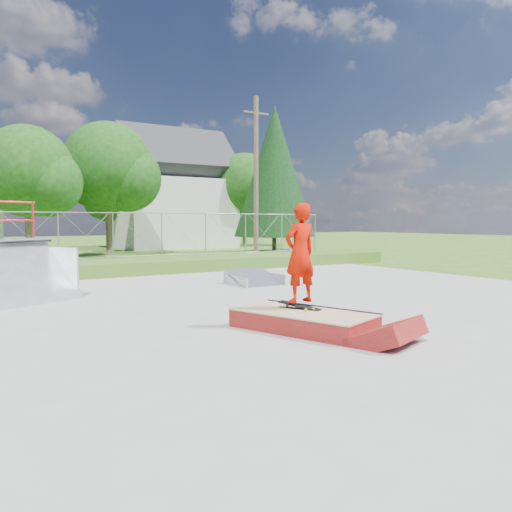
{
  "coord_description": "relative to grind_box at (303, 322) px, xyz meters",
  "views": [
    {
      "loc": [
        -5.57,
        -8.81,
        1.96
      ],
      "look_at": [
        0.94,
        1.55,
        1.1
      ],
      "focal_mm": 35.0,
      "sensor_mm": 36.0,
      "label": 1
    }
  ],
  "objects": [
    {
      "name": "gable_house",
      "position": [
        9.24,
        27.88,
        3.65
      ],
      "size": [
        8.4,
        6.08,
        8.94
      ],
      "color": "silver",
      "rests_on": "ground"
    },
    {
      "name": "concrete_pad",
      "position": [
        0.24,
        1.88,
        -0.16
      ],
      "size": [
        20.0,
        16.0,
        0.04
      ],
      "primitive_type": "cube",
      "color": "gray",
      "rests_on": "ground"
    },
    {
      "name": "conifer_tree",
      "position": [
        12.24,
        18.88,
        4.86
      ],
      "size": [
        5.04,
        5.04,
        9.1
      ],
      "color": "brown",
      "rests_on": "ground"
    },
    {
      "name": "grind_box",
      "position": [
        0.0,
        0.0,
        0.0
      ],
      "size": [
        1.93,
        2.72,
        0.37
      ],
      "rotation": [
        0.0,
        0.0,
        0.33
      ],
      "color": "maroon",
      "rests_on": "concrete_pad"
    },
    {
      "name": "tree_right_far",
      "position": [
        14.51,
        25.71,
        4.36
      ],
      "size": [
        5.1,
        4.8,
        7.12
      ],
      "color": "brown",
      "rests_on": "ground"
    },
    {
      "name": "chain_link_fence",
      "position": [
        0.24,
        12.38,
        1.22
      ],
      "size": [
        20.0,
        0.06,
        1.8
      ],
      "primitive_type": null,
      "color": "gray",
      "rests_on": "grass_berm"
    },
    {
      "name": "skater",
      "position": [
        0.11,
        0.24,
        1.13
      ],
      "size": [
        0.68,
        0.47,
        1.8
      ],
      "primitive_type": "imported",
      "rotation": [
        0.0,
        0.0,
        3.21
      ],
      "color": "red",
      "rests_on": "grind_box"
    },
    {
      "name": "tree_left_near",
      "position": [
        -1.51,
        19.72,
        4.05
      ],
      "size": [
        4.76,
        4.48,
        6.65
      ],
      "color": "brown",
      "rests_on": "ground"
    },
    {
      "name": "ground",
      "position": [
        0.24,
        1.88,
        -0.18
      ],
      "size": [
        120.0,
        120.0,
        0.0
      ],
      "primitive_type": "plane",
      "color": "#38601B",
      "rests_on": "ground"
    },
    {
      "name": "utility_pole",
      "position": [
        7.74,
        13.88,
        3.82
      ],
      "size": [
        0.24,
        0.24,
        8.0
      ],
      "primitive_type": "cylinder",
      "color": "brown",
      "rests_on": "ground"
    },
    {
      "name": "tree_back_mid",
      "position": [
        5.45,
        29.74,
        3.45
      ],
      "size": [
        4.08,
        3.84,
        5.7
      ],
      "color": "brown",
      "rests_on": "ground"
    },
    {
      "name": "grass_berm",
      "position": [
        0.24,
        11.38,
        0.07
      ],
      "size": [
        24.0,
        3.0,
        0.5
      ],
      "primitive_type": "cube",
      "color": "#38601B",
      "rests_on": "ground"
    },
    {
      "name": "quarter_pipe",
      "position": [
        -3.89,
        6.27,
        1.05
      ],
      "size": [
        3.12,
        2.93,
        2.48
      ],
      "primitive_type": null,
      "rotation": [
        0.0,
        0.0,
        0.43
      ],
      "color": "#A0A2A8",
      "rests_on": "concrete_pad"
    },
    {
      "name": "flat_bank_ramp",
      "position": [
        2.7,
        5.94,
        0.03
      ],
      "size": [
        1.42,
        1.51,
        0.43
      ],
      "primitive_type": null,
      "rotation": [
        0.0,
        0.0,
        -0.02
      ],
      "color": "#A0A2A8",
      "rests_on": "concrete_pad"
    },
    {
      "name": "tree_center",
      "position": [
        3.03,
        21.69,
        4.66
      ],
      "size": [
        5.44,
        5.12,
        7.6
      ],
      "color": "brown",
      "rests_on": "ground"
    },
    {
      "name": "skateboard",
      "position": [
        0.11,
        0.24,
        0.23
      ],
      "size": [
        0.6,
        0.79,
        0.13
      ],
      "primitive_type": "cube",
      "rotation": [
        0.14,
        0.0,
        0.54
      ],
      "color": "black",
      "rests_on": "grind_box"
    }
  ]
}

